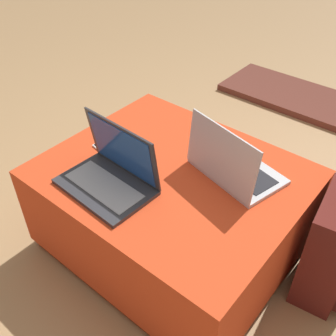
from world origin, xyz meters
TOP-DOWN VIEW (x-y plane):
  - ground_plane at (0.00, 0.00)m, footprint 14.00×14.00m
  - ottoman at (0.00, 0.00)m, footprint 1.01×0.84m
  - laptop_near at (-0.13, -0.21)m, footprint 0.37×0.25m
  - laptop_far at (0.19, 0.12)m, footprint 0.39×0.31m
  - cell_phone at (-0.33, -0.02)m, footprint 0.09×0.16m
  - backpack at (0.62, 0.23)m, footprint 0.25×0.33m
  - fireplace_hearth at (0.00, 1.67)m, footprint 1.40×0.50m

SIDE VIEW (x-z plane):
  - ground_plane at x=0.00m, z-range 0.00..0.00m
  - fireplace_hearth at x=0.00m, z-range 0.00..0.04m
  - ottoman at x=0.00m, z-range 0.00..0.45m
  - backpack at x=0.62m, z-range -0.04..0.50m
  - cell_phone at x=-0.33m, z-range 0.45..0.46m
  - laptop_far at x=0.19m, z-range 0.38..0.62m
  - laptop_near at x=-0.13m, z-range 0.38..0.63m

